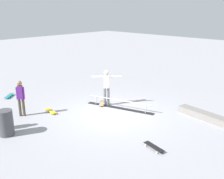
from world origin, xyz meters
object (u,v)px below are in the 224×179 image
object	(u,v)px
skater_main	(106,85)
trash_bin	(6,123)
loose_skateboard_yellow	(50,111)
skateboard_main	(102,103)
loose_skateboard_teal	(9,96)
grind_rail	(120,105)
loose_skateboard_black	(154,147)
skate_ledge	(206,116)
bystander_purple_shirt	(21,96)

from	to	relation	value
skater_main	trash_bin	bearing A→B (deg)	38.24
loose_skateboard_yellow	skateboard_main	bearing A→B (deg)	-104.26
skateboard_main	loose_skateboard_teal	world-z (taller)	same
skater_main	loose_skateboard_teal	size ratio (longest dim) A/B	2.28
grind_rail	skater_main	bearing A→B (deg)	-6.43
loose_skateboard_black	trash_bin	world-z (taller)	trash_bin
loose_skateboard_teal	loose_skateboard_yellow	world-z (taller)	same
loose_skateboard_teal	skate_ledge	bearing A→B (deg)	74.98
skateboard_main	bystander_purple_shirt	distance (m)	3.68
loose_skateboard_teal	trash_bin	world-z (taller)	trash_bin
skater_main	trash_bin	distance (m)	4.66
skater_main	loose_skateboard_yellow	world-z (taller)	skater_main
loose_skateboard_teal	grind_rail	bearing A→B (deg)	76.53
loose_skateboard_teal	bystander_purple_shirt	bearing A→B (deg)	33.15
loose_skateboard_teal	loose_skateboard_black	world-z (taller)	same
skateboard_main	loose_skateboard_teal	bearing A→B (deg)	-94.91
skate_ledge	skater_main	bearing A→B (deg)	21.68
bystander_purple_shirt	loose_skateboard_yellow	xyz separation A→B (m)	(-0.52, -1.03, -0.79)
skateboard_main	loose_skateboard_black	xyz separation A→B (m)	(-4.16, 1.74, 0.00)
skateboard_main	loose_skateboard_teal	xyz separation A→B (m)	(4.20, 2.53, 0.00)
trash_bin	skate_ledge	bearing A→B (deg)	-125.92
loose_skateboard_black	trash_bin	distance (m)	5.22
skater_main	loose_skateboard_teal	world-z (taller)	skater_main
skate_ledge	loose_skateboard_teal	world-z (taller)	skate_ledge
bystander_purple_shirt	loose_skateboard_yellow	bearing A→B (deg)	11.30
skateboard_main	loose_skateboard_teal	distance (m)	4.90
skateboard_main	loose_skateboard_yellow	distance (m)	2.44
grind_rail	loose_skateboard_black	distance (m)	3.76
trash_bin	grind_rail	bearing A→B (deg)	-103.58
grind_rail	bystander_purple_shirt	xyz separation A→B (m)	(2.37, 3.48, 0.69)
skateboard_main	loose_skateboard_black	distance (m)	4.51
loose_skateboard_black	loose_skateboard_yellow	bearing A→B (deg)	18.67
skater_main	bystander_purple_shirt	size ratio (longest dim) A/B	1.09
loose_skateboard_teal	trash_bin	size ratio (longest dim) A/B	0.78
loose_skateboard_yellow	grind_rail	bearing A→B (deg)	-119.30
skate_ledge	loose_skateboard_yellow	world-z (taller)	skate_ledge
skater_main	loose_skateboard_black	distance (m)	4.43
skateboard_main	trash_bin	bearing A→B (deg)	-38.72
loose_skateboard_black	trash_bin	bearing A→B (deg)	45.59
bystander_purple_shirt	trash_bin	world-z (taller)	bystander_purple_shirt
loose_skateboard_teal	skater_main	bearing A→B (deg)	79.02
skater_main	trash_bin	xyz separation A→B (m)	(0.43, 4.62, -0.50)
skateboard_main	bystander_purple_shirt	world-z (taller)	bystander_purple_shirt
bystander_purple_shirt	skateboard_main	bearing A→B (deg)	14.44
skate_ledge	loose_skateboard_yellow	bearing A→B (deg)	37.06
loose_skateboard_yellow	loose_skateboard_teal	bearing A→B (deg)	12.49
skateboard_main	bystander_purple_shirt	bearing A→B (deg)	-59.57
bystander_purple_shirt	trash_bin	bearing A→B (deg)	-97.99
skate_ledge	loose_skateboard_teal	size ratio (longest dim) A/B	3.33
skate_ledge	trash_bin	xyz separation A→B (m)	(4.52, 6.24, 0.33)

